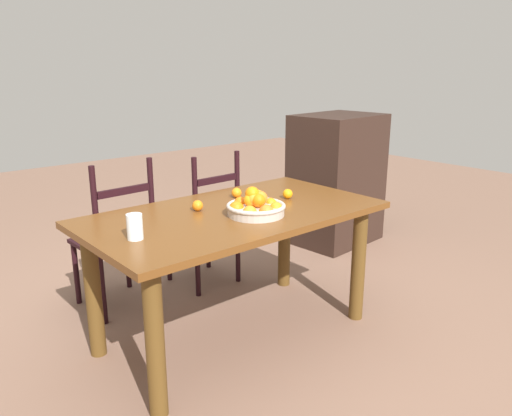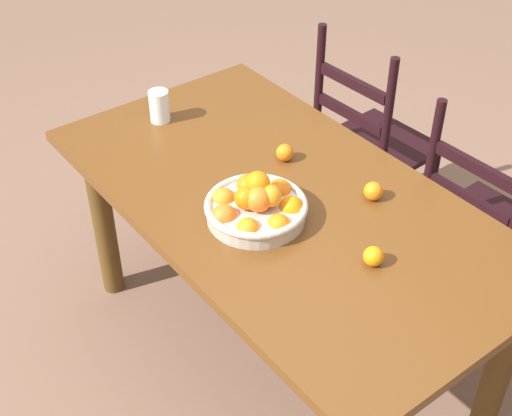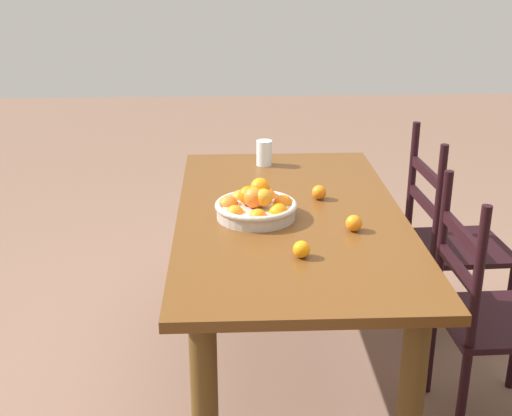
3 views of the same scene
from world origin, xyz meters
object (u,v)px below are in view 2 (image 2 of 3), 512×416
object	(u,v)px
fruit_bowl	(256,205)
orange_loose_1	(285,153)
orange_loose_2	(373,256)
drinking_glass	(159,106)
dining_table	(281,226)
chair_by_cabinet	(370,147)
chair_near_window	(482,232)
orange_loose_0	(373,191)

from	to	relation	value
fruit_bowl	orange_loose_1	world-z (taller)	fruit_bowl
orange_loose_2	drinking_glass	bearing A→B (deg)	-176.28
dining_table	drinking_glass	world-z (taller)	drinking_glass
chair_by_cabinet	fruit_bowl	distance (m)	1.08
chair_near_window	orange_loose_2	xyz separation A→B (m)	(0.11, -0.73, 0.35)
dining_table	chair_by_cabinet	xyz separation A→B (m)	(-0.36, 0.79, -0.19)
chair_by_cabinet	orange_loose_2	world-z (taller)	chair_by_cabinet
chair_near_window	chair_by_cabinet	size ratio (longest dim) A/B	0.98
chair_by_cabinet	orange_loose_1	xyz separation A→B (m)	(0.20, -0.66, 0.35)
drinking_glass	orange_loose_1	bearing A→B (deg)	22.68
orange_loose_1	dining_table	bearing A→B (deg)	-41.34
dining_table	orange_loose_2	xyz separation A→B (m)	(0.42, -0.00, 0.16)
chair_by_cabinet	drinking_glass	distance (m)	0.99
chair_by_cabinet	orange_loose_0	size ratio (longest dim) A/B	16.20
chair_near_window	orange_loose_1	world-z (taller)	chair_near_window
chair_near_window	drinking_glass	size ratio (longest dim) A/B	8.06
orange_loose_2	orange_loose_0	bearing A→B (deg)	135.23
orange_loose_2	dining_table	bearing A→B (deg)	179.86
orange_loose_2	fruit_bowl	bearing A→B (deg)	-159.85
chair_near_window	orange_loose_2	bearing A→B (deg)	96.75
chair_by_cabinet	drinking_glass	world-z (taller)	chair_by_cabinet
chair_near_window	orange_loose_0	distance (m)	0.63
dining_table	fruit_bowl	distance (m)	0.23
chair_near_window	orange_loose_0	bearing A→B (deg)	75.61
chair_near_window	orange_loose_1	distance (m)	0.83
orange_loose_0	orange_loose_2	xyz separation A→B (m)	(0.22, -0.22, -0.00)
dining_table	drinking_glass	distance (m)	0.68
fruit_bowl	drinking_glass	size ratio (longest dim) A/B	2.65
chair_near_window	chair_by_cabinet	world-z (taller)	chair_by_cabinet
dining_table	orange_loose_2	bearing A→B (deg)	-0.14
orange_loose_1	chair_near_window	bearing A→B (deg)	52.28
chair_near_window	drinking_glass	distance (m)	1.30
fruit_bowl	orange_loose_1	distance (m)	0.34
fruit_bowl	orange_loose_1	xyz separation A→B (m)	(-0.19, 0.27, -0.02)
orange_loose_1	drinking_glass	xyz separation A→B (m)	(-0.49, -0.21, 0.03)
chair_near_window	orange_loose_2	world-z (taller)	chair_near_window
fruit_bowl	orange_loose_1	size ratio (longest dim) A/B	5.30
drinking_glass	chair_near_window	bearing A→B (deg)	40.08
dining_table	chair_near_window	xyz separation A→B (m)	(0.31, 0.73, -0.20)
fruit_bowl	drinking_glass	xyz separation A→B (m)	(-0.69, 0.07, 0.01)
orange_loose_1	orange_loose_2	bearing A→B (deg)	-13.43
chair_by_cabinet	fruit_bowl	bearing A→B (deg)	110.65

